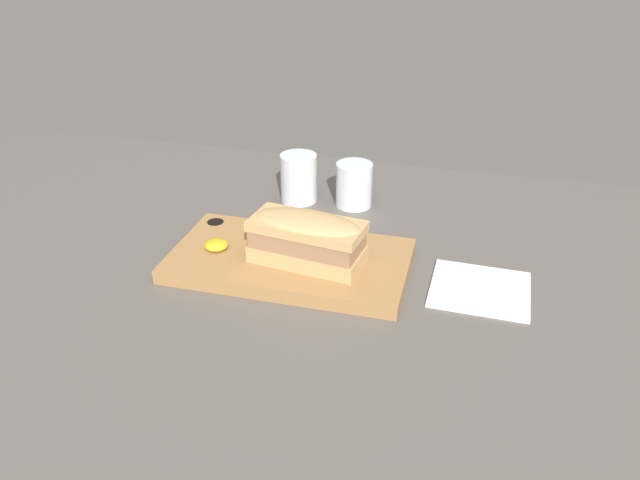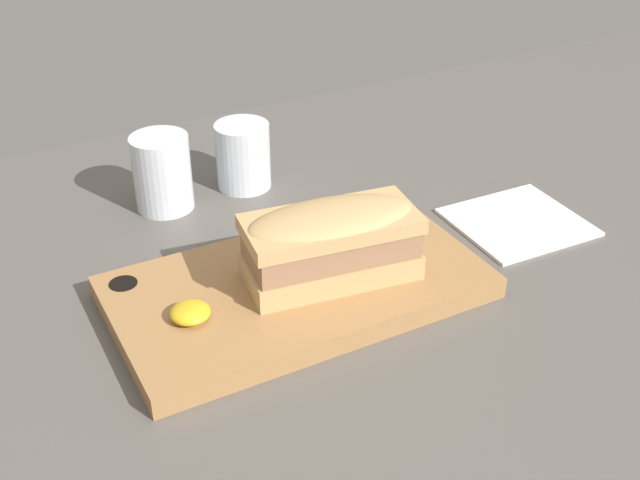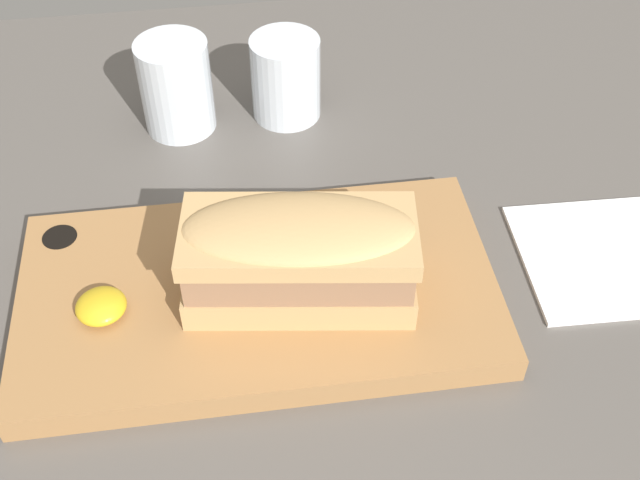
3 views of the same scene
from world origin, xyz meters
TOP-DOWN VIEW (x-y plane):
  - dining_table at (0.00, 0.00)cm, footprint 183.10×103.95cm
  - serving_board at (-6.49, 4.64)cm, footprint 37.12×20.27cm
  - sandwich at (-3.22, 3.39)cm, footprint 18.03×10.01cm
  - mustard_dollop at (-18.20, 3.28)cm, footprint 3.82×3.82cm
  - water_glass at (-12.10, 28.81)cm, footprint 6.93×6.93cm
  - wine_glass at (-1.45, 29.34)cm, footprint 6.82×6.82cm
  - napkin at (22.96, 5.40)cm, footprint 14.84×13.76cm

SIDE VIEW (x-z plane):
  - dining_table at x=0.00cm, z-range 0.00..2.00cm
  - napkin at x=22.96cm, z-range 2.00..2.40cm
  - serving_board at x=-6.49cm, z-range 1.97..4.33cm
  - mustard_dollop at x=-18.20cm, z-range 4.29..5.82cm
  - wine_glass at x=-1.45cm, z-range 1.79..10.15cm
  - water_glass at x=-12.10cm, z-range 1.40..10.63cm
  - sandwich at x=-3.22cm, z-range 4.59..12.41cm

